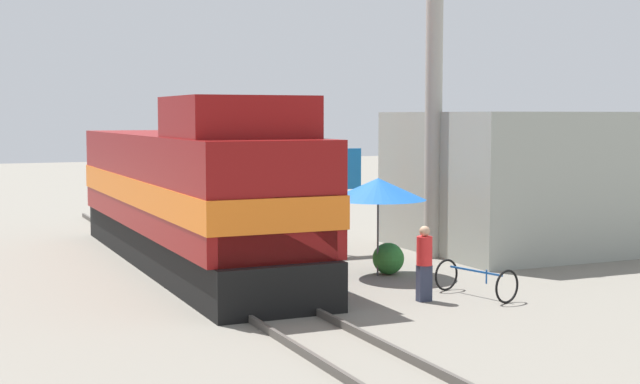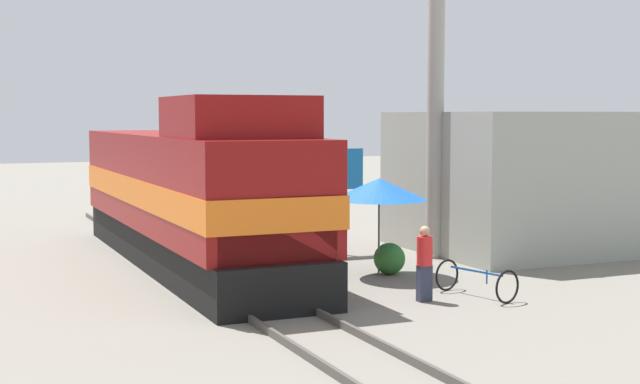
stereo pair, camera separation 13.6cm
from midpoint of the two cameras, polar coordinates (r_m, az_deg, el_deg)
ground_plane at (r=19.81m, az=-4.52°, el=-6.75°), size 120.00×120.00×0.00m
rail_near at (r=19.58m, az=-6.52°, el=-6.68°), size 0.08×34.90×0.15m
rail_far at (r=20.03m, az=-2.57°, el=-6.39°), size 0.08×34.90×0.15m
locomotive at (r=23.66m, az=-8.00°, el=-0.21°), size 3.03×14.11×4.42m
utility_pole at (r=25.14m, az=7.57°, el=7.27°), size 1.80×0.48×10.01m
vendor_umbrella at (r=22.14m, az=3.98°, el=0.19°), size 2.40×2.40×2.45m
billboard_sign at (r=25.63m, az=1.01°, el=1.02°), size 1.87×0.12×3.05m
shrub_cluster at (r=22.58m, az=4.64°, el=-4.27°), size 0.80×0.80×0.80m
person_bystander at (r=19.33m, az=6.91°, el=-4.39°), size 0.34×0.34×1.64m
bicycle at (r=20.03m, az=10.15°, el=-5.58°), size 1.15×1.95×0.73m
building_block_distant at (r=27.70m, az=13.95°, el=0.74°), size 7.58×6.12×4.10m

